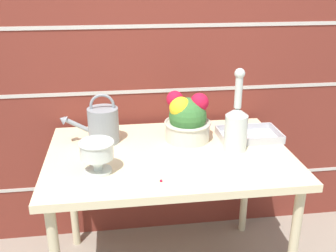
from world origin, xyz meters
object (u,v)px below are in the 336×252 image
object	(u,v)px
watering_can	(102,124)
glass_decanter	(236,125)
crystal_pedestal_bowl	(97,152)
wire_tray	(249,136)
flower_planter	(187,119)

from	to	relation	value
watering_can	glass_decanter	size ratio (longest dim) A/B	0.74
crystal_pedestal_bowl	wire_tray	bearing A→B (deg)	19.46
wire_tray	watering_can	bearing A→B (deg)	176.10
flower_planter	wire_tray	xyz separation A→B (m)	(0.33, -0.02, -0.10)
flower_planter	glass_decanter	world-z (taller)	glass_decanter
flower_planter	glass_decanter	xyz separation A→B (m)	(0.21, -0.15, 0.02)
watering_can	flower_planter	distance (m)	0.43
flower_planter	crystal_pedestal_bowl	bearing A→B (deg)	-146.49
glass_decanter	wire_tray	distance (m)	0.21
crystal_pedestal_bowl	flower_planter	size ratio (longest dim) A/B	0.60
crystal_pedestal_bowl	glass_decanter	xyz separation A→B (m)	(0.66, 0.14, 0.04)
flower_planter	glass_decanter	bearing A→B (deg)	-35.56
flower_planter	wire_tray	size ratio (longest dim) A/B	0.81
flower_planter	watering_can	bearing A→B (deg)	176.08
watering_can	glass_decanter	xyz separation A→B (m)	(0.64, -0.18, 0.03)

